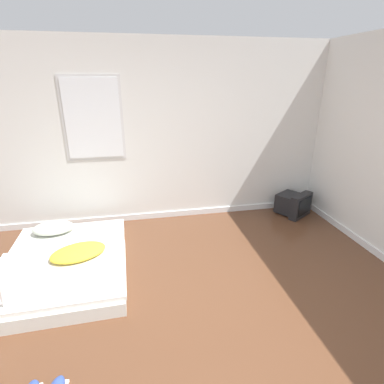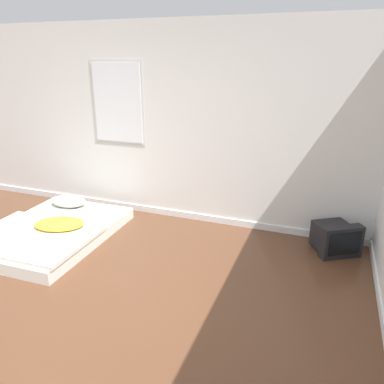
# 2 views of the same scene
# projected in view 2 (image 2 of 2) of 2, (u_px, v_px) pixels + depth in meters

# --- Properties ---
(ground_plane) EXTENTS (20.00, 20.00, 0.00)m
(ground_plane) POSITION_uv_depth(u_px,v_px,m) (40.00, 341.00, 3.01)
(ground_plane) COLOR brown
(wall_back) EXTENTS (7.60, 0.08, 2.60)m
(wall_back) POSITION_uv_depth(u_px,v_px,m) (171.00, 126.00, 4.96)
(wall_back) COLOR white
(wall_back) RESTS_ON ground_plane
(mattress_bed) EXTENTS (1.40, 1.83, 0.29)m
(mattress_bed) POSITION_uv_depth(u_px,v_px,m) (51.00, 231.00, 4.67)
(mattress_bed) COLOR silver
(mattress_bed) RESTS_ON ground_plane
(crt_tv) EXTENTS (0.59, 0.59, 0.37)m
(crt_tv) POSITION_uv_depth(u_px,v_px,m) (335.00, 238.00, 4.33)
(crt_tv) COLOR black
(crt_tv) RESTS_ON ground_plane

